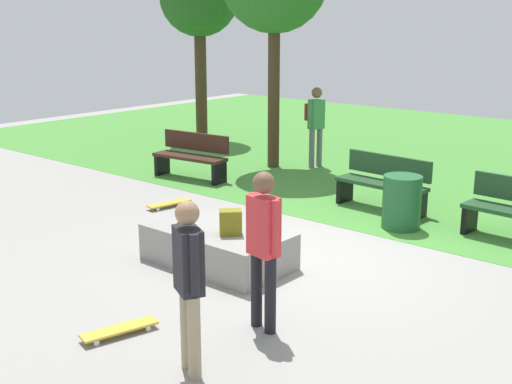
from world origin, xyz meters
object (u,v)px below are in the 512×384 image
skateboard_by_ledge (119,329)px  skateboard_spare (169,203)px  pedestrian_with_backpack (315,119)px  trash_bin (402,202)px  concrete_ledge (218,247)px  skater_performing_trick (189,276)px  skater_watching (264,239)px  park_bench_far_right (192,155)px  backpack_on_ledge (231,222)px  park_bench_near_lamppost (383,182)px

skateboard_by_ledge → skateboard_spare: same height
pedestrian_with_backpack → skateboard_by_ledge: bearing=-68.5°
trash_bin → pedestrian_with_backpack: pedestrian_with_backpack is taller
concrete_ledge → skater_performing_trick: 2.85m
skater_watching → skater_performing_trick: bearing=-87.1°
skater_performing_trick → park_bench_far_right: 7.61m
skater_performing_trick → skateboard_spare: (-4.22, 3.60, -0.89)m
trash_bin → backpack_on_ledge: bearing=-105.2°
concrete_ledge → skateboard_by_ledge: (0.62, -2.13, -0.18)m
concrete_ledge → skateboard_spare: concrete_ledge is taller
concrete_ledge → skater_watching: skater_watching is taller
concrete_ledge → skateboard_spare: bearing=150.2°
park_bench_far_right → park_bench_near_lamppost: bearing=7.3°
concrete_ledge → trash_bin: (1.09, 2.94, 0.17)m
skateboard_by_ledge → park_bench_near_lamppost: bearing=92.7°
skateboard_by_ledge → pedestrian_with_backpack: 8.41m
backpack_on_ledge → skateboard_by_ledge: (0.34, -2.08, -0.58)m
skateboard_by_ledge → park_bench_near_lamppost: 5.84m
skater_performing_trick → pedestrian_with_backpack: pedestrian_with_backpack is taller
skateboard_spare → park_bench_near_lamppost: bearing=38.2°
skater_performing_trick → pedestrian_with_backpack: (-4.15, 7.81, 0.08)m
skater_performing_trick → skateboard_by_ledge: 1.40m
park_bench_far_right → skater_watching: bearing=-38.3°
skateboard_spare → concrete_ledge: bearing=-29.8°
park_bench_far_right → trash_bin: (4.79, -0.22, -0.07)m
skateboard_by_ledge → park_bench_far_right: park_bench_far_right is taller
concrete_ledge → park_bench_near_lamppost: 3.71m
skater_performing_trick → skater_watching: skater_watching is taller
pedestrian_with_backpack → backpack_on_ledge: bearing=-64.5°
pedestrian_with_backpack → trash_bin: bearing=-37.4°
backpack_on_ledge → concrete_ledge: bearing=-55.2°
skateboard_spare → trash_bin: bearing=22.8°
skater_performing_trick → skateboard_spare: size_ratio=1.99×
skater_watching → skateboard_by_ledge: (-1.03, -1.06, -0.92)m
pedestrian_with_backpack → skater_performing_trick: bearing=-62.0°
skateboard_by_ledge → pedestrian_with_backpack: size_ratio=0.48×
concrete_ledge → trash_bin: bearing=69.7°
park_bench_far_right → trash_bin: 4.80m
skateboard_by_ledge → park_bench_far_right: 6.85m
skater_watching → skateboard_by_ledge: size_ratio=2.05×
skater_watching → park_bench_far_right: skater_watching is taller
backpack_on_ledge → skater_watching: 1.74m
skateboard_by_ledge → park_bench_far_right: (-4.32, 5.29, 0.42)m
trash_bin → pedestrian_with_backpack: bearing=142.6°
pedestrian_with_backpack → skateboard_spare: bearing=-90.9°
skater_watching → park_bench_near_lamppost: size_ratio=1.04×
concrete_ledge → pedestrian_with_backpack: 6.20m
skateboard_spare → park_bench_far_right: (-1.19, 1.73, 0.42)m
concrete_ledge → park_bench_near_lamppost: size_ratio=1.17×
skateboard_spare → skater_performing_trick: bearing=-40.5°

